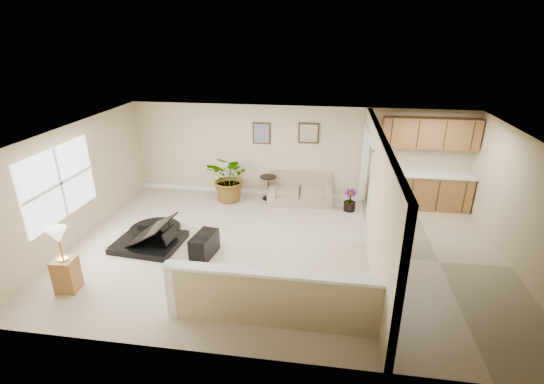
# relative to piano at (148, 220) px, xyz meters

# --- Properties ---
(floor) EXTENTS (9.00, 9.00, 0.00)m
(floor) POSITION_rel_piano_xyz_m (2.91, 0.09, -0.53)
(floor) COLOR tan
(floor) RESTS_ON ground
(back_wall) EXTENTS (9.00, 0.04, 2.50)m
(back_wall) POSITION_rel_piano_xyz_m (2.91, 3.09, 0.72)
(back_wall) COLOR tan
(back_wall) RESTS_ON floor
(front_wall) EXTENTS (9.00, 0.04, 2.50)m
(front_wall) POSITION_rel_piano_xyz_m (2.91, -2.91, 0.72)
(front_wall) COLOR tan
(front_wall) RESTS_ON floor
(left_wall) EXTENTS (0.04, 6.00, 2.50)m
(left_wall) POSITION_rel_piano_xyz_m (-1.59, 0.09, 0.72)
(left_wall) COLOR tan
(left_wall) RESTS_ON floor
(right_wall) EXTENTS (0.04, 6.00, 2.50)m
(right_wall) POSITION_rel_piano_xyz_m (7.41, 0.09, 0.72)
(right_wall) COLOR tan
(right_wall) RESTS_ON floor
(ceiling) EXTENTS (9.00, 6.00, 0.04)m
(ceiling) POSITION_rel_piano_xyz_m (2.91, 0.09, 1.97)
(ceiling) COLOR white
(ceiling) RESTS_ON back_wall
(kitchen_vinyl) EXTENTS (2.70, 6.00, 0.01)m
(kitchen_vinyl) POSITION_rel_piano_xyz_m (6.06, 0.09, -0.53)
(kitchen_vinyl) COLOR tan
(kitchen_vinyl) RESTS_ON floor
(interior_partition) EXTENTS (0.18, 5.99, 2.50)m
(interior_partition) POSITION_rel_piano_xyz_m (4.71, 0.34, 0.69)
(interior_partition) COLOR tan
(interior_partition) RESTS_ON floor
(pony_half_wall) EXTENTS (3.42, 0.22, 1.00)m
(pony_half_wall) POSITION_rel_piano_xyz_m (2.99, -2.21, -0.01)
(pony_half_wall) COLOR tan
(pony_half_wall) RESTS_ON floor
(left_window) EXTENTS (0.05, 2.15, 1.45)m
(left_window) POSITION_rel_piano_xyz_m (-1.58, -0.41, 0.92)
(left_window) COLOR white
(left_window) RESTS_ON left_wall
(wall_art_left) EXTENTS (0.48, 0.04, 0.58)m
(wall_art_left) POSITION_rel_piano_xyz_m (1.96, 3.06, 1.22)
(wall_art_left) COLOR #382614
(wall_art_left) RESTS_ON back_wall
(wall_mirror) EXTENTS (0.55, 0.04, 0.55)m
(wall_mirror) POSITION_rel_piano_xyz_m (3.21, 3.06, 1.27)
(wall_mirror) COLOR #382614
(wall_mirror) RESTS_ON back_wall
(kitchen_cabinets) EXTENTS (2.36, 0.65, 2.33)m
(kitchen_cabinets) POSITION_rel_piano_xyz_m (6.10, 2.82, 0.34)
(kitchen_cabinets) COLOR olive
(kitchen_cabinets) RESTS_ON floor
(piano) EXTENTS (1.66, 1.72, 1.28)m
(piano) POSITION_rel_piano_xyz_m (0.00, 0.00, 0.00)
(piano) COLOR black
(piano) RESTS_ON floor
(piano_bench) EXTENTS (0.47, 0.77, 0.48)m
(piano_bench) POSITION_rel_piano_xyz_m (1.35, -0.36, -0.29)
(piano_bench) COLOR black
(piano_bench) RESTS_ON floor
(loveseat) EXTENTS (1.73, 1.04, 0.96)m
(loveseat) POSITION_rel_piano_xyz_m (3.05, 2.76, -0.17)
(loveseat) COLOR #A08566
(loveseat) RESTS_ON floor
(accent_table) EXTENTS (0.45, 0.45, 0.66)m
(accent_table) POSITION_rel_piano_xyz_m (2.18, 2.74, -0.11)
(accent_table) COLOR black
(accent_table) RESTS_ON floor
(palm_plant) EXTENTS (1.45, 1.35, 1.31)m
(palm_plant) POSITION_rel_piano_xyz_m (1.22, 2.47, 0.11)
(palm_plant) COLOR black
(palm_plant) RESTS_ON floor
(small_plant) EXTENTS (0.42, 0.42, 0.57)m
(small_plant) POSITION_rel_piano_xyz_m (4.36, 2.30, -0.29)
(small_plant) COLOR black
(small_plant) RESTS_ON floor
(lamp_stand) EXTENTS (0.40, 0.40, 1.23)m
(lamp_stand) POSITION_rel_piano_xyz_m (-0.70, -1.82, -0.01)
(lamp_stand) COLOR olive
(lamp_stand) RESTS_ON floor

